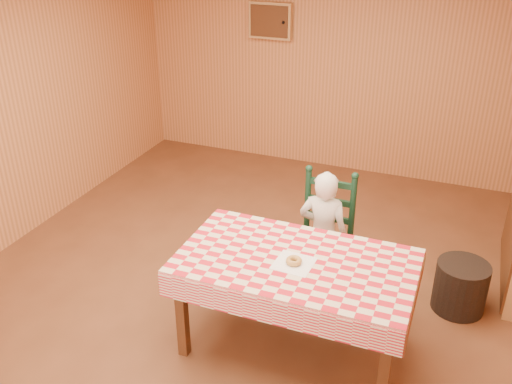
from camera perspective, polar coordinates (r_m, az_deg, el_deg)
ground at (r=4.83m, az=-0.89°, el=-11.12°), size 6.00×6.00×0.00m
cabin_walls at (r=4.45m, az=1.58°, el=11.93°), size 5.10×6.05×2.65m
dining_table at (r=4.03m, az=3.99°, el=-7.74°), size 1.66×0.96×0.77m
ladder_chair at (r=4.77m, az=6.85°, el=-4.53°), size 0.44×0.40×1.08m
seated_child at (r=4.69m, az=6.70°, el=-4.25°), size 0.41×0.27×1.12m
napkin at (r=3.94m, az=3.80°, el=-7.12°), size 0.27×0.27×0.00m
donut at (r=3.93m, az=3.81°, el=-6.87°), size 0.14×0.14×0.04m
storage_bin at (r=4.95m, az=19.76°, el=-8.90°), size 0.54×0.54×0.42m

